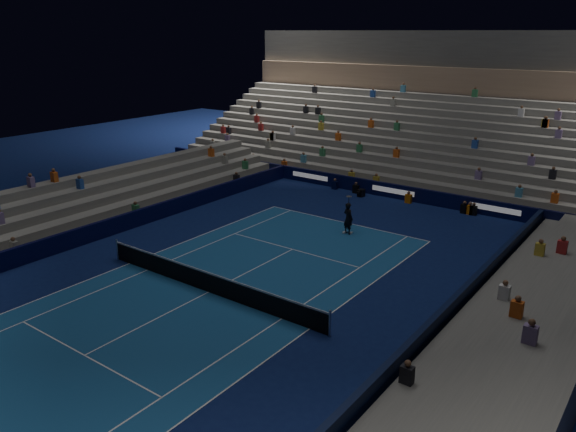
% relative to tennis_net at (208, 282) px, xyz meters
% --- Properties ---
extents(ground, '(90.00, 90.00, 0.00)m').
position_rel_tennis_net_xyz_m(ground, '(0.00, 0.00, -0.50)').
color(ground, '#0C1749').
rests_on(ground, ground).
extents(court_surface, '(10.97, 23.77, 0.01)m').
position_rel_tennis_net_xyz_m(court_surface, '(0.00, 0.00, -0.50)').
color(court_surface, navy).
rests_on(court_surface, ground).
extents(sponsor_barrier_far, '(44.00, 0.25, 1.00)m').
position_rel_tennis_net_xyz_m(sponsor_barrier_far, '(0.00, 18.50, -0.00)').
color(sponsor_barrier_far, black).
rests_on(sponsor_barrier_far, ground).
extents(sponsor_barrier_east, '(0.25, 37.00, 1.00)m').
position_rel_tennis_net_xyz_m(sponsor_barrier_east, '(9.70, 0.00, -0.00)').
color(sponsor_barrier_east, black).
rests_on(sponsor_barrier_east, ground).
extents(sponsor_barrier_west, '(0.25, 37.00, 1.00)m').
position_rel_tennis_net_xyz_m(sponsor_barrier_west, '(-9.70, 0.00, -0.00)').
color(sponsor_barrier_west, black).
rests_on(sponsor_barrier_west, ground).
extents(grandstand_main, '(44.00, 15.20, 11.20)m').
position_rel_tennis_net_xyz_m(grandstand_main, '(0.00, 27.90, 2.87)').
color(grandstand_main, slate).
rests_on(grandstand_main, ground).
extents(grandstand_east, '(5.00, 37.00, 2.50)m').
position_rel_tennis_net_xyz_m(grandstand_east, '(13.17, 0.00, 0.41)').
color(grandstand_east, slate).
rests_on(grandstand_east, ground).
extents(grandstand_west, '(5.00, 37.00, 2.50)m').
position_rel_tennis_net_xyz_m(grandstand_west, '(-13.17, 0.00, 0.41)').
color(grandstand_west, slate).
rests_on(grandstand_west, ground).
extents(tennis_net, '(12.90, 0.10, 1.10)m').
position_rel_tennis_net_xyz_m(tennis_net, '(0.00, 0.00, 0.00)').
color(tennis_net, '#B2B2B7').
rests_on(tennis_net, ground).
extents(tennis_player, '(0.78, 0.62, 1.86)m').
position_rel_tennis_net_xyz_m(tennis_player, '(1.12, 10.31, 0.42)').
color(tennis_player, black).
rests_on(tennis_player, ground).
extents(broadcast_camera, '(0.43, 0.85, 0.53)m').
position_rel_tennis_net_xyz_m(broadcast_camera, '(-2.01, 17.43, -0.23)').
color(broadcast_camera, black).
rests_on(broadcast_camera, ground).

